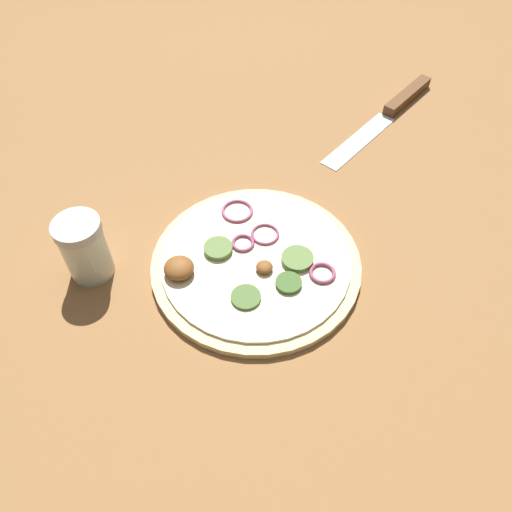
{
  "coord_description": "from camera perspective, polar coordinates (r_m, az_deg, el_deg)",
  "views": [
    {
      "loc": [
        -0.11,
        0.38,
        0.51
      ],
      "look_at": [
        0.0,
        0.0,
        0.02
      ],
      "focal_mm": 35.0,
      "sensor_mm": 36.0,
      "label": 1
    }
  ],
  "objects": [
    {
      "name": "ground_plane",
      "position": [
        0.65,
        0.0,
        -1.14
      ],
      "size": [
        3.0,
        3.0,
        0.0
      ],
      "primitive_type": "plane",
      "color": "olive"
    },
    {
      "name": "pizza",
      "position": [
        0.64,
        -0.16,
        -0.73
      ],
      "size": [
        0.27,
        0.27,
        0.03
      ],
      "color": "beige",
      "rests_on": "ground_plane"
    },
    {
      "name": "knife",
      "position": [
        0.93,
        15.83,
        16.25
      ],
      "size": [
        0.15,
        0.29,
        0.02
      ],
      "rotation": [
        0.0,
        0.0,
        1.15
      ],
      "color": "silver",
      "rests_on": "ground_plane"
    },
    {
      "name": "spice_jar",
      "position": [
        0.64,
        -18.99,
        0.84
      ],
      "size": [
        0.06,
        0.06,
        0.09
      ],
      "color": "silver",
      "rests_on": "ground_plane"
    }
  ]
}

